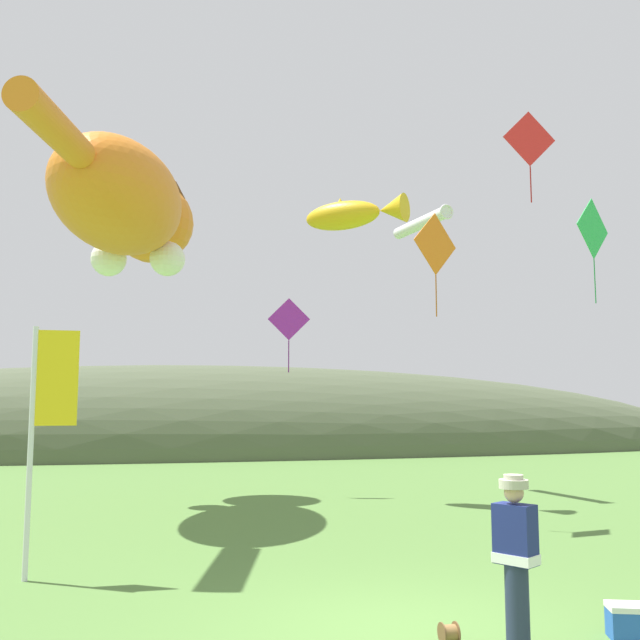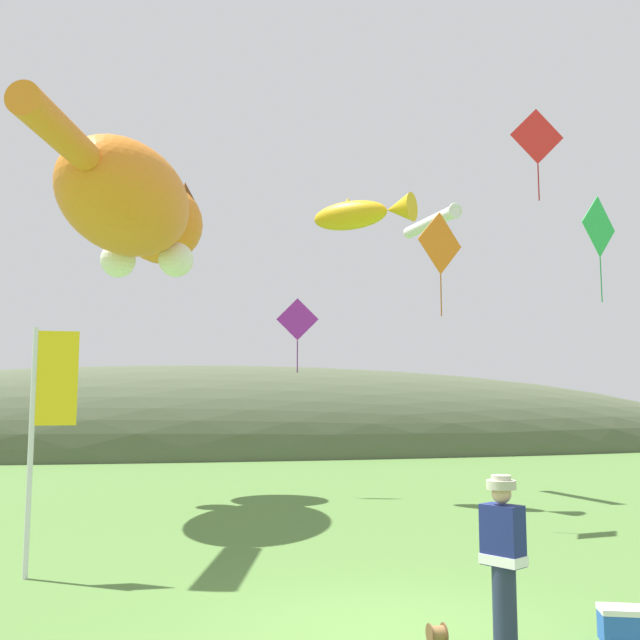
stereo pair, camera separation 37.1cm
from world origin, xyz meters
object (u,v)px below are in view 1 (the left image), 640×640
object	(u,v)px
festival_attendant	(516,557)
kite_diamond_green	(593,229)
kite_spool	(449,633)
kite_fish_windsock	(353,214)
kite_giant_cat	(127,207)
kite_diamond_red	(529,139)
kite_tube_streamer	(422,223)
kite_diamond_orange	(435,245)
picnic_cooler	(632,622)
festival_banner_pole	(44,413)
kite_diamond_violet	(289,320)

from	to	relation	value
festival_attendant	kite_diamond_green	world-z (taller)	kite_diamond_green
kite_spool	kite_fish_windsock	xyz separation A→B (m)	(2.01, 10.64, 7.41)
kite_spool	kite_giant_cat	world-z (taller)	kite_giant_cat
kite_fish_windsock	kite_diamond_red	world-z (taller)	kite_diamond_red
kite_fish_windsock	kite_diamond_red	xyz separation A→B (m)	(3.62, -2.89, 1.32)
kite_tube_streamer	kite_diamond_red	xyz separation A→B (m)	(1.03, -4.51, 1.01)
kite_giant_cat	kite_diamond_orange	size ratio (longest dim) A/B	4.35
kite_tube_streamer	kite_fish_windsock	bearing A→B (deg)	-147.94
kite_diamond_orange	kite_tube_streamer	bearing A→B (deg)	71.27
picnic_cooler	kite_diamond_orange	bearing A→B (deg)	83.70
kite_tube_streamer	kite_diamond_green	bearing A→B (deg)	-83.30
kite_giant_cat	kite_tube_streamer	world-z (taller)	kite_giant_cat
kite_tube_streamer	kite_diamond_orange	xyz separation A→B (m)	(-1.85, -5.45, -1.95)
kite_giant_cat	kite_fish_windsock	xyz separation A→B (m)	(5.85, -0.01, 0.17)
kite_giant_cat	kite_diamond_green	bearing A→B (deg)	-30.81
kite_diamond_red	kite_diamond_orange	xyz separation A→B (m)	(-2.88, -0.95, -2.95)
kite_diamond_green	kite_diamond_orange	bearing A→B (deg)	147.86
kite_diamond_red	kite_diamond_orange	bearing A→B (deg)	-161.82
festival_banner_pole	kite_giant_cat	world-z (taller)	kite_giant_cat
kite_fish_windsock	kite_diamond_orange	size ratio (longest dim) A/B	1.20
kite_fish_windsock	picnic_cooler	bearing A→B (deg)	-90.23
festival_attendant	kite_diamond_violet	world-z (taller)	kite_diamond_violet
kite_diamond_orange	kite_diamond_violet	distance (m)	5.98
kite_giant_cat	kite_diamond_orange	xyz separation A→B (m)	(6.59, -3.85, -1.46)
kite_diamond_red	kite_diamond_violet	size ratio (longest dim) A/B	1.09
kite_diamond_red	kite_diamond_violet	distance (m)	7.88
festival_attendant	kite_diamond_orange	xyz separation A→B (m)	(2.21, 7.27, 4.94)
festival_attendant	festival_banner_pole	world-z (taller)	festival_banner_pole
picnic_cooler	kite_giant_cat	size ratio (longest dim) A/B	0.06
picnic_cooler	kite_fish_windsock	distance (m)	13.18
festival_attendant	kite_giant_cat	distance (m)	13.56
kite_fish_windsock	kite_diamond_orange	xyz separation A→B (m)	(0.74, -3.83, -1.64)
kite_diamond_orange	festival_banner_pole	bearing A→B (deg)	-158.01
festival_attendant	kite_diamond_violet	distance (m)	13.31
kite_spool	picnic_cooler	distance (m)	2.00
kite_giant_cat	kite_diamond_red	xyz separation A→B (m)	(9.47, -2.90, 1.49)
festival_banner_pole	kite_fish_windsock	world-z (taller)	kite_fish_windsock
kite_spool	festival_banner_pole	bearing A→B (deg)	140.38
kite_spool	picnic_cooler	size ratio (longest dim) A/B	0.39
picnic_cooler	festival_banner_pole	distance (m)	8.08
festival_banner_pole	kite_giant_cat	size ratio (longest dim) A/B	0.37
festival_attendant	kite_diamond_orange	size ratio (longest dim) A/B	0.79
picnic_cooler	kite_diamond_red	bearing A→B (deg)	65.55
festival_banner_pole	kite_diamond_green	distance (m)	10.77
kite_fish_windsock	kite_spool	bearing A→B (deg)	-100.72
kite_spool	kite_giant_cat	xyz separation A→B (m)	(-3.84, 10.65, 7.24)
picnic_cooler	kite_tube_streamer	distance (m)	14.95
kite_giant_cat	kite_diamond_violet	world-z (taller)	kite_giant_cat
kite_spool	kite_diamond_orange	xyz separation A→B (m)	(2.76, 6.81, 5.78)
kite_tube_streamer	kite_diamond_red	bearing A→B (deg)	-77.15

